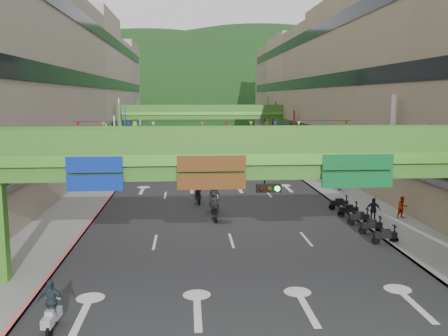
{
  "coord_description": "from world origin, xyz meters",
  "views": [
    {
      "loc": [
        -2.51,
        -16.48,
        8.48
      ],
      "look_at": [
        0.0,
        18.0,
        3.5
      ],
      "focal_mm": 40.0,
      "sensor_mm": 36.0,
      "label": 1
    }
  ],
  "objects": [
    {
      "name": "scooter_rider_mid",
      "position": [
        -1.69,
        22.45,
        1.1
      ],
      "size": [
        0.9,
        1.6,
        2.12
      ],
      "color": "black",
      "rests_on": "ground"
    },
    {
      "name": "building_row_left",
      "position": [
        -18.93,
        50.0,
        9.46
      ],
      "size": [
        12.8,
        95.0,
        19.0
      ],
      "color": "#9E937F",
      "rests_on": "ground"
    },
    {
      "name": "scooter_rider_far",
      "position": [
        -0.63,
        19.37,
        1.12
      ],
      "size": [
        1.01,
        1.58,
        2.18
      ],
      "color": "maroon",
      "rests_on": "ground"
    },
    {
      "name": "overpass_near",
      "position": [
        0.93,
        5.38,
        5.21
      ],
      "size": [
        28.0,
        12.27,
        7.1
      ],
      "color": "#4C9E2D",
      "rests_on": "ground"
    },
    {
      "name": "curb_right",
      "position": [
        9.1,
        50.0,
        0.09
      ],
      "size": [
        0.2,
        140.0,
        0.18
      ],
      "primitive_type": "cube",
      "color": "gray",
      "rests_on": "ground"
    },
    {
      "name": "hill_right",
      "position": [
        25.0,
        180.0,
        0.0
      ],
      "size": [
        208.0,
        176.0,
        128.0
      ],
      "primitive_type": "ellipsoid",
      "color": "#1C4419",
      "rests_on": "ground"
    },
    {
      "name": "sidewalk_left",
      "position": [
        -11.0,
        50.0,
        0.07
      ],
      "size": [
        4.0,
        140.0,
        0.15
      ],
      "primitive_type": "cube",
      "color": "gray",
      "rests_on": "ground"
    },
    {
      "name": "road_slab",
      "position": [
        0.0,
        50.0,
        0.01
      ],
      "size": [
        18.0,
        140.0,
        0.02
      ],
      "primitive_type": "cube",
      "color": "#28282B",
      "rests_on": "ground"
    },
    {
      "name": "overpass_far",
      "position": [
        0.0,
        65.0,
        5.4
      ],
      "size": [
        28.0,
        2.2,
        7.1
      ],
      "color": "#4C9E2D",
      "rests_on": "ground"
    },
    {
      "name": "pedestrian_red",
      "position": [
        12.2,
        16.14,
        0.76
      ],
      "size": [
        0.85,
        0.73,
        1.52
      ],
      "primitive_type": "imported",
      "rotation": [
        0.0,
        0.0,
        0.24
      ],
      "color": "#B9230A",
      "rests_on": "ground"
    },
    {
      "name": "parked_scooter_row",
      "position": [
        8.8,
        15.07,
        0.52
      ],
      "size": [
        1.6,
        9.35,
        1.08
      ],
      "color": "black",
      "rests_on": "ground"
    },
    {
      "name": "pedestrian_blue",
      "position": [
        10.96,
        26.5,
        0.79
      ],
      "size": [
        0.78,
        0.53,
        1.58
      ],
      "primitive_type": "imported",
      "rotation": [
        0.0,
        0.0,
        3.22
      ],
      "color": "#334655",
      "rests_on": "ground"
    },
    {
      "name": "pedestrian_dark",
      "position": [
        9.8,
        15.27,
        0.82
      ],
      "size": [
        1.01,
        0.57,
        1.63
      ],
      "primitive_type": "imported",
      "rotation": [
        0.0,
        0.0,
        -0.19
      ],
      "color": "black",
      "rests_on": "ground"
    },
    {
      "name": "sidewalk_right",
      "position": [
        11.0,
        50.0,
        0.07
      ],
      "size": [
        4.0,
        140.0,
        0.15
      ],
      "primitive_type": "cube",
      "color": "gray",
      "rests_on": "ground"
    },
    {
      "name": "scooter_rider_near",
      "position": [
        -0.71,
        16.88,
        0.89
      ],
      "size": [
        0.63,
        1.6,
        1.94
      ],
      "color": "black",
      "rests_on": "ground"
    },
    {
      "name": "hill_left",
      "position": [
        -15.0,
        160.0,
        0.0
      ],
      "size": [
        168.0,
        140.0,
        112.0
      ],
      "primitive_type": "ellipsoid",
      "color": "#1C4419",
      "rests_on": "ground"
    },
    {
      "name": "building_row_right",
      "position": [
        18.93,
        50.0,
        9.46
      ],
      "size": [
        12.8,
        95.0,
        19.0
      ],
      "color": "gray",
      "rests_on": "ground"
    },
    {
      "name": "car_silver",
      "position": [
        -5.92,
        54.28,
        0.71
      ],
      "size": [
        1.66,
        4.35,
        1.42
      ],
      "primitive_type": "imported",
      "rotation": [
        0.0,
        0.0,
        0.04
      ],
      "color": "#A4A3AB",
      "rests_on": "ground"
    },
    {
      "name": "bunting_string",
      "position": [
        0.0,
        30.0,
        5.96
      ],
      "size": [
        26.0,
        0.36,
        0.47
      ],
      "color": "black",
      "rests_on": "ground"
    },
    {
      "name": "scooter_rider_left",
      "position": [
        -7.5,
        1.0,
        0.98
      ],
      "size": [
        0.98,
        1.6,
        1.97
      ],
      "color": "#A0A0A8",
      "rests_on": "ground"
    },
    {
      "name": "curb_left",
      "position": [
        -9.1,
        50.0,
        0.09
      ],
      "size": [
        0.2,
        140.0,
        0.18
      ],
      "primitive_type": "cube",
      "color": "#CC5959",
      "rests_on": "ground"
    },
    {
      "name": "car_yellow",
      "position": [
        1.04,
        64.04,
        0.64
      ],
      "size": [
        1.53,
        3.77,
        1.28
      ],
      "primitive_type": "imported",
      "rotation": [
        0.0,
        0.0,
        0.01
      ],
      "color": "#D69B08",
      "rests_on": "ground"
    }
  ]
}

